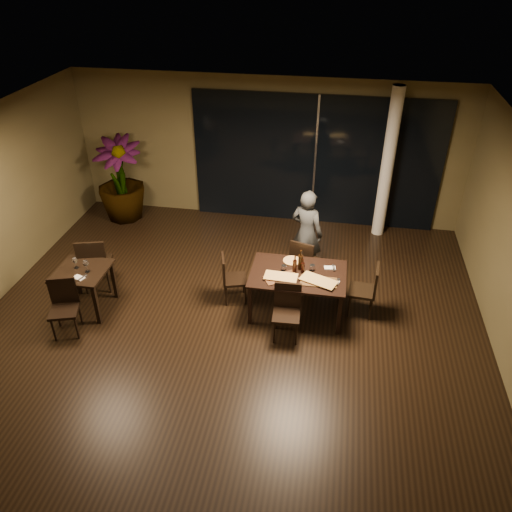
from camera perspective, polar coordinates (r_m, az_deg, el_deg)
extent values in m
plane|color=black|center=(7.83, -3.41, -9.08)|extent=(8.00, 8.00, 0.00)
cube|color=brown|center=(10.49, 1.30, 12.04)|extent=(8.00, 0.10, 3.00)
cube|color=silver|center=(6.23, -4.33, 12.06)|extent=(8.00, 8.00, 0.04)
cube|color=black|center=(10.37, 6.78, 10.68)|extent=(5.00, 0.06, 2.70)
cylinder|color=silver|center=(10.06, 14.79, 10.03)|extent=(0.24, 0.24, 3.00)
cube|color=black|center=(7.87, 4.83, -2.09)|extent=(1.50, 1.00, 0.04)
cube|color=black|center=(7.82, -0.69, -5.68)|extent=(0.06, 0.06, 0.71)
cube|color=black|center=(7.74, 9.49, -6.69)|extent=(0.06, 0.06, 0.71)
cube|color=black|center=(8.51, 0.39, -2.04)|extent=(0.06, 0.06, 0.71)
cube|color=black|center=(8.44, 9.68, -2.93)|extent=(0.06, 0.06, 0.71)
cube|color=black|center=(8.39, -19.32, -1.63)|extent=(0.80, 0.80, 0.04)
cube|color=black|center=(8.53, -21.88, -4.74)|extent=(0.06, 0.06, 0.71)
cube|color=black|center=(8.21, -17.78, -5.36)|extent=(0.06, 0.06, 0.71)
cube|color=black|center=(8.99, -19.86, -2.17)|extent=(0.06, 0.06, 0.71)
cube|color=black|center=(8.69, -15.91, -2.66)|extent=(0.06, 0.06, 0.71)
cube|color=black|center=(8.71, 5.60, -0.66)|extent=(0.53, 0.53, 0.05)
cylinder|color=black|center=(8.93, 6.98, -1.54)|extent=(0.03, 0.03, 0.44)
cylinder|color=black|center=(9.02, 4.91, -0.99)|extent=(0.03, 0.03, 0.44)
cylinder|color=black|center=(8.65, 6.18, -2.71)|extent=(0.03, 0.03, 0.44)
cylinder|color=black|center=(8.75, 4.05, -2.14)|extent=(0.03, 0.03, 0.44)
cube|color=black|center=(8.43, 5.21, 0.06)|extent=(0.42, 0.16, 0.48)
cube|color=black|center=(7.55, 3.48, -6.78)|extent=(0.42, 0.42, 0.05)
cylinder|color=black|center=(7.56, 2.06, -8.70)|extent=(0.03, 0.03, 0.42)
cylinder|color=black|center=(7.55, 4.61, -8.89)|extent=(0.03, 0.03, 0.42)
cylinder|color=black|center=(7.82, 2.30, -7.09)|extent=(0.03, 0.03, 0.42)
cylinder|color=black|center=(7.80, 4.75, -7.27)|extent=(0.03, 0.03, 0.42)
cube|color=black|center=(7.55, 3.65, -4.54)|extent=(0.41, 0.06, 0.46)
cube|color=black|center=(8.30, -2.45, -2.69)|extent=(0.49, 0.49, 0.04)
cylinder|color=black|center=(8.30, -1.21, -4.39)|extent=(0.03, 0.03, 0.40)
cylinder|color=black|center=(8.56, -1.43, -3.09)|extent=(0.03, 0.03, 0.40)
cylinder|color=black|center=(8.28, -3.45, -4.54)|extent=(0.03, 0.03, 0.40)
cylinder|color=black|center=(8.54, -3.59, -3.23)|extent=(0.03, 0.03, 0.40)
cube|color=black|center=(8.16, -3.75, -1.48)|extent=(0.15, 0.39, 0.45)
cube|color=black|center=(8.18, 12.02, -3.91)|extent=(0.45, 0.45, 0.05)
cylinder|color=black|center=(8.44, 10.79, -4.25)|extent=(0.03, 0.03, 0.43)
cylinder|color=black|center=(8.17, 10.57, -5.65)|extent=(0.03, 0.03, 0.43)
cylinder|color=black|center=(8.44, 13.10, -4.56)|extent=(0.03, 0.03, 0.43)
cylinder|color=black|center=(8.17, 12.96, -5.97)|extent=(0.03, 0.03, 0.43)
cube|color=black|center=(8.04, 13.56, -2.74)|extent=(0.07, 0.42, 0.47)
cube|color=black|center=(8.97, -17.78, -0.78)|extent=(0.59, 0.59, 0.05)
cylinder|color=black|center=(9.22, -16.15, -1.31)|extent=(0.04, 0.04, 0.49)
cylinder|color=black|center=(9.30, -18.52, -1.44)|extent=(0.04, 0.04, 0.49)
cylinder|color=black|center=(8.90, -16.49, -2.72)|extent=(0.04, 0.04, 0.49)
cylinder|color=black|center=(8.98, -18.94, -2.84)|extent=(0.04, 0.04, 0.49)
cube|color=black|center=(8.64, -18.31, -0.07)|extent=(0.47, 0.17, 0.54)
cube|color=black|center=(8.14, -21.08, -5.86)|extent=(0.52, 0.52, 0.05)
cylinder|color=black|center=(8.19, -22.16, -7.82)|extent=(0.03, 0.03, 0.42)
cylinder|color=black|center=(8.10, -19.83, -7.73)|extent=(0.03, 0.03, 0.42)
cylinder|color=black|center=(8.44, -21.72, -6.33)|extent=(0.03, 0.03, 0.42)
cylinder|color=black|center=(8.36, -19.46, -6.23)|extent=(0.03, 0.03, 0.42)
cube|color=black|center=(8.15, -21.18, -3.74)|extent=(0.41, 0.16, 0.47)
imported|color=#2F3235|center=(8.81, 5.80, 2.63)|extent=(0.65, 0.54, 1.62)
imported|color=#194617|center=(10.98, -15.27, 8.44)|extent=(1.11, 1.11, 1.79)
cube|color=#4B2B18|center=(7.73, 2.86, -2.50)|extent=(0.57, 0.48, 0.01)
cube|color=#452D16|center=(7.69, 7.15, -2.93)|extent=(0.56, 0.29, 0.01)
cylinder|color=#BF4015|center=(8.13, 4.13, -0.56)|extent=(0.28, 0.28, 0.01)
cylinder|color=white|center=(7.89, 3.18, -1.36)|extent=(0.08, 0.08, 0.09)
cylinder|color=white|center=(7.92, 6.44, -1.33)|extent=(0.08, 0.08, 0.10)
cube|color=white|center=(7.72, 8.84, -2.92)|extent=(0.20, 0.14, 0.01)
cube|color=silver|center=(8.03, 8.44, -1.34)|extent=(0.19, 0.12, 0.01)
cube|color=white|center=(8.19, -19.60, -2.35)|extent=(0.21, 0.16, 0.01)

